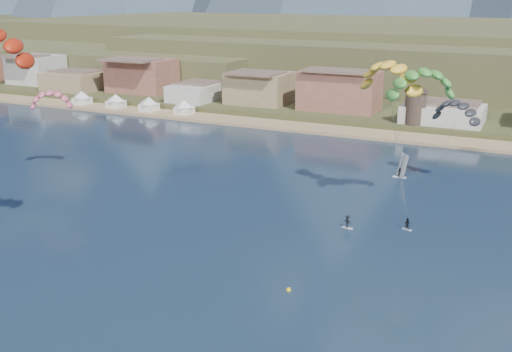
{
  "coord_description": "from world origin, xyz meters",
  "views": [
    {
      "loc": [
        33.66,
        -38.42,
        33.63
      ],
      "look_at": [
        0.0,
        32.0,
        10.0
      ],
      "focal_mm": 42.5,
      "sensor_mm": 36.0,
      "label": 1
    }
  ],
  "objects_px": {
    "watchtower": "(415,107)",
    "kitesurfer_green": "(422,80)",
    "buoy": "(289,290)",
    "windsurfer": "(401,170)",
    "kitesurfer_yellow": "(391,72)"
  },
  "relations": [
    {
      "from": "kitesurfer_yellow",
      "to": "windsurfer",
      "type": "height_order",
      "value": "kitesurfer_yellow"
    },
    {
      "from": "kitesurfer_green",
      "to": "buoy",
      "type": "bearing_deg",
      "value": -102.64
    },
    {
      "from": "windsurfer",
      "to": "kitesurfer_green",
      "type": "bearing_deg",
      "value": -72.2
    },
    {
      "from": "watchtower",
      "to": "kitesurfer_green",
      "type": "height_order",
      "value": "kitesurfer_green"
    },
    {
      "from": "watchtower",
      "to": "kitesurfer_green",
      "type": "xyz_separation_m",
      "value": [
        11.83,
        -59.49,
        14.71
      ]
    },
    {
      "from": "watchtower",
      "to": "kitesurfer_yellow",
      "type": "xyz_separation_m",
      "value": [
        6.67,
        -57.5,
        15.41
      ]
    },
    {
      "from": "watchtower",
      "to": "buoy",
      "type": "distance_m",
      "value": 93.03
    },
    {
      "from": "kitesurfer_green",
      "to": "buoy",
      "type": "relative_size",
      "value": 40.69
    },
    {
      "from": "watchtower",
      "to": "kitesurfer_yellow",
      "type": "height_order",
      "value": "kitesurfer_yellow"
    },
    {
      "from": "watchtower",
      "to": "buoy",
      "type": "relative_size",
      "value": 14.01
    },
    {
      "from": "windsurfer",
      "to": "buoy",
      "type": "distance_m",
      "value": 51.52
    },
    {
      "from": "kitesurfer_green",
      "to": "watchtower",
      "type": "bearing_deg",
      "value": 101.25
    },
    {
      "from": "watchtower",
      "to": "kitesurfer_yellow",
      "type": "bearing_deg",
      "value": -83.38
    },
    {
      "from": "watchtower",
      "to": "windsurfer",
      "type": "bearing_deg",
      "value": -81.76
    },
    {
      "from": "kitesurfer_yellow",
      "to": "kitesurfer_green",
      "type": "xyz_separation_m",
      "value": [
        5.16,
        -1.99,
        -0.7
      ]
    }
  ]
}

